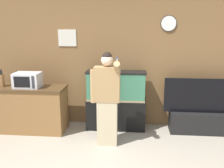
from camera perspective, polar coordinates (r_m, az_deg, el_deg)
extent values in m
cube|color=brown|center=(5.18, 0.09, 4.70)|extent=(10.00, 0.06, 2.60)
cube|color=beige|center=(5.25, -10.19, 10.33)|extent=(0.37, 0.02, 0.34)
cylinder|color=white|center=(5.10, 12.83, 13.35)|extent=(0.29, 0.03, 0.29)
cylinder|color=black|center=(5.11, 12.83, 13.35)|extent=(0.31, 0.01, 0.31)
cube|color=brown|center=(5.27, -18.36, -5.54)|extent=(1.44, 0.57, 0.87)
cube|color=#48321C|center=(5.15, -18.73, -0.76)|extent=(1.48, 0.61, 0.03)
cube|color=silver|center=(5.06, -18.73, 0.87)|extent=(0.49, 0.34, 0.29)
cube|color=black|center=(4.92, -19.95, 0.44)|extent=(0.31, 0.01, 0.20)
cube|color=#2D2D33|center=(4.83, -17.62, 0.39)|extent=(0.05, 0.01, 0.23)
cube|color=brown|center=(5.33, -24.13, 0.69)|extent=(0.12, 0.10, 0.23)
cylinder|color=black|center=(5.30, -24.12, 2.32)|extent=(0.02, 0.02, 0.08)
cylinder|color=black|center=(5.28, -23.86, 2.38)|extent=(0.02, 0.02, 0.09)
cylinder|color=black|center=(5.34, -24.21, 2.54)|extent=(0.02, 0.02, 0.10)
cylinder|color=black|center=(5.33, -23.94, 2.57)|extent=(0.02, 0.02, 0.11)
cube|color=black|center=(5.13, 0.91, -6.90)|extent=(1.18, 0.37, 0.61)
cube|color=#937F5B|center=(5.02, 0.92, -3.42)|extent=(1.15, 0.35, 0.04)
cube|color=#387556|center=(4.95, 0.93, -0.41)|extent=(1.14, 0.35, 0.56)
cube|color=black|center=(4.89, 0.94, 2.73)|extent=(1.18, 0.37, 0.03)
cube|color=black|center=(5.31, 20.33, -8.19)|extent=(1.35, 0.40, 0.41)
cube|color=black|center=(5.15, 20.81, -2.63)|extent=(1.59, 0.05, 0.66)
cube|color=black|center=(5.17, 20.72, -2.54)|extent=(1.62, 0.01, 0.69)
cube|color=#BCAD89|center=(4.44, -1.01, -8.86)|extent=(0.35, 0.19, 0.80)
cube|color=#A37F51|center=(4.23, -1.05, -0.04)|extent=(0.43, 0.21, 0.60)
sphere|color=beige|center=(4.15, -1.07, 5.48)|extent=(0.20, 0.20, 0.20)
sphere|color=black|center=(4.15, -1.08, 6.23)|extent=(0.16, 0.16, 0.16)
cylinder|color=#A37F51|center=(4.27, -4.23, -0.51)|extent=(0.11, 0.11, 0.57)
cylinder|color=#A37F51|center=(4.03, 1.20, 3.66)|extent=(0.10, 0.32, 0.26)
cylinder|color=white|center=(3.99, 1.18, 5.01)|extent=(0.02, 0.06, 0.11)
cylinder|color=#2856B2|center=(3.96, 1.17, 5.82)|extent=(0.02, 0.03, 0.05)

